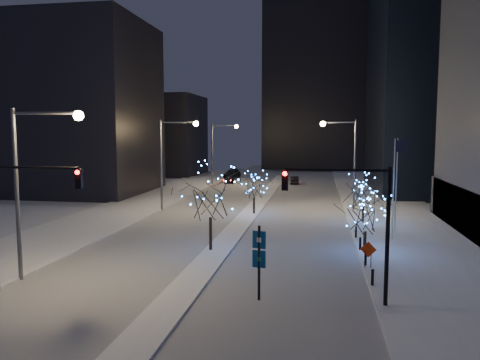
% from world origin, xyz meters
% --- Properties ---
extents(ground, '(160.00, 160.00, 0.00)m').
position_xyz_m(ground, '(0.00, 0.00, 0.00)').
color(ground, silver).
rests_on(ground, ground).
extents(road, '(20.00, 130.00, 0.02)m').
position_xyz_m(road, '(0.00, 35.00, 0.01)').
color(road, '#A0A5AE').
rests_on(road, ground).
extents(median, '(2.00, 80.00, 0.15)m').
position_xyz_m(median, '(0.00, 30.00, 0.07)').
color(median, white).
rests_on(median, ground).
extents(east_sidewalk, '(10.00, 90.00, 0.15)m').
position_xyz_m(east_sidewalk, '(15.00, 20.00, 0.07)').
color(east_sidewalk, white).
rests_on(east_sidewalk, ground).
extents(west_sidewalk, '(8.00, 90.00, 0.15)m').
position_xyz_m(west_sidewalk, '(-14.00, 20.00, 0.07)').
color(west_sidewalk, white).
rests_on(west_sidewalk, ground).
extents(filler_west_near, '(22.00, 18.00, 24.00)m').
position_xyz_m(filler_west_near, '(-28.00, 40.00, 12.00)').
color(filler_west_near, black).
rests_on(filler_west_near, ground).
extents(filler_west_far, '(18.00, 16.00, 16.00)m').
position_xyz_m(filler_west_far, '(-26.00, 70.00, 8.00)').
color(filler_west_far, black).
rests_on(filler_west_far, ground).
extents(horizon_block, '(24.00, 14.00, 42.00)m').
position_xyz_m(horizon_block, '(6.00, 92.00, 21.00)').
color(horizon_block, black).
rests_on(horizon_block, ground).
extents(street_lamp_w_near, '(4.40, 0.56, 10.00)m').
position_xyz_m(street_lamp_w_near, '(-8.94, 2.00, 6.50)').
color(street_lamp_w_near, '#595E66').
rests_on(street_lamp_w_near, ground).
extents(street_lamp_w_mid, '(4.40, 0.56, 10.00)m').
position_xyz_m(street_lamp_w_mid, '(-8.94, 27.00, 6.50)').
color(street_lamp_w_mid, '#595E66').
rests_on(street_lamp_w_mid, ground).
extents(street_lamp_w_far, '(4.40, 0.56, 10.00)m').
position_xyz_m(street_lamp_w_far, '(-8.94, 52.00, 6.50)').
color(street_lamp_w_far, '#595E66').
rests_on(street_lamp_w_far, ground).
extents(street_lamp_east, '(3.90, 0.56, 10.00)m').
position_xyz_m(street_lamp_east, '(10.08, 30.00, 6.45)').
color(street_lamp_east, '#595E66').
rests_on(street_lamp_east, ground).
extents(traffic_signal_west, '(5.26, 0.43, 7.00)m').
position_xyz_m(traffic_signal_west, '(-8.44, -0.00, 4.76)').
color(traffic_signal_west, black).
rests_on(traffic_signal_west, ground).
extents(traffic_signal_east, '(5.26, 0.43, 7.00)m').
position_xyz_m(traffic_signal_east, '(8.94, 1.00, 4.76)').
color(traffic_signal_east, black).
rests_on(traffic_signal_east, ground).
extents(flagpoles, '(1.35, 2.60, 8.00)m').
position_xyz_m(flagpoles, '(13.37, 17.25, 4.80)').
color(flagpoles, silver).
rests_on(flagpoles, east_sidewalk).
extents(bollards, '(0.16, 12.16, 0.90)m').
position_xyz_m(bollards, '(10.20, 10.00, 0.60)').
color(bollards, black).
rests_on(bollards, east_sidewalk).
extents(car_near, '(2.29, 4.28, 1.38)m').
position_xyz_m(car_near, '(-7.82, 55.32, 0.69)').
color(car_near, black).
rests_on(car_near, ground).
extents(car_mid, '(1.82, 4.08, 1.30)m').
position_xyz_m(car_mid, '(3.08, 55.99, 0.65)').
color(car_mid, black).
rests_on(car_mid, ground).
extents(car_far, '(2.82, 5.79, 1.62)m').
position_xyz_m(car_far, '(-9.00, 64.39, 0.81)').
color(car_far, black).
rests_on(car_far, ground).
extents(holiday_tree_median_near, '(6.15, 6.15, 6.38)m').
position_xyz_m(holiday_tree_median_near, '(-0.50, 10.21, 4.34)').
color(holiday_tree_median_near, black).
rests_on(holiday_tree_median_near, median).
extents(holiday_tree_median_far, '(3.47, 3.47, 4.33)m').
position_xyz_m(holiday_tree_median_far, '(0.50, 25.84, 3.01)').
color(holiday_tree_median_far, black).
rests_on(holiday_tree_median_far, median).
extents(holiday_tree_plaza_near, '(4.58, 4.58, 4.42)m').
position_xyz_m(holiday_tree_plaza_near, '(10.50, 11.81, 2.92)').
color(holiday_tree_plaza_near, black).
rests_on(holiday_tree_plaza_near, east_sidewalk).
extents(holiday_tree_plaza_far, '(4.39, 4.39, 4.64)m').
position_xyz_m(holiday_tree_plaza_far, '(11.38, 23.12, 3.06)').
color(holiday_tree_plaza_far, black).
rests_on(holiday_tree_plaza_far, east_sidewalk).
extents(wayfinding_sign, '(0.70, 0.24, 3.92)m').
position_xyz_m(wayfinding_sign, '(4.21, 1.00, 2.40)').
color(wayfinding_sign, black).
rests_on(wayfinding_sign, ground).
extents(construction_sign, '(1.01, 0.21, 1.68)m').
position_xyz_m(construction_sign, '(10.30, 7.46, 1.16)').
color(construction_sign, black).
rests_on(construction_sign, east_sidewalk).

